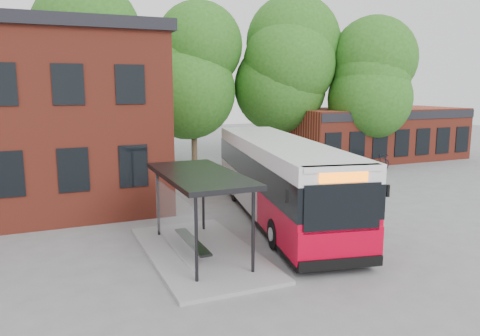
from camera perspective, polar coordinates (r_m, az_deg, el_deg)
name	(u,v)px	position (r m, az deg, el deg)	size (l,w,h in m)	color
ground	(299,231)	(19.11, 7.25, -7.58)	(100.00, 100.00, 0.00)	slate
shop_row	(375,134)	(38.54, 16.15, 4.04)	(14.00, 6.20, 4.00)	maroon
bus_shelter	(200,214)	(16.03, -4.87, -5.58)	(3.60, 7.00, 2.90)	black
bike_rail	(344,169)	(32.17, 12.56, -0.17)	(5.20, 0.10, 0.38)	black
tree_0	(94,89)	(31.85, -17.40, 9.12)	(7.92, 7.92, 11.00)	#225617
tree_1	(193,93)	(34.27, -5.70, 9.05)	(7.92, 7.92, 10.40)	#225617
tree_2	(286,89)	(36.09, 5.60, 9.58)	(7.92, 7.92, 11.00)	#225617
tree_3	(373,101)	(35.56, 15.88, 7.85)	(7.04, 7.04, 9.28)	#225617
city_bus	(278,179)	(20.46, 4.71, -1.39)	(2.88, 13.50, 3.43)	#C3001D
bicycle_0	(316,166)	(31.94, 9.21, 0.25)	(0.54, 1.54, 0.81)	black
bicycle_1	(336,167)	(31.33, 11.57, 0.07)	(0.42, 1.48, 0.89)	#5B0A0C
bicycle_2	(320,164)	(32.13, 9.74, 0.48)	(0.67, 1.92, 1.01)	black
bicycle_3	(354,167)	(31.47, 13.76, 0.11)	(0.46, 1.63, 0.98)	black
bicycle_5	(368,165)	(32.79, 15.37, 0.41)	(0.45, 1.59, 0.96)	black
bicycle_7	(382,162)	(33.49, 16.91, 0.66)	(0.52, 1.84, 1.11)	black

